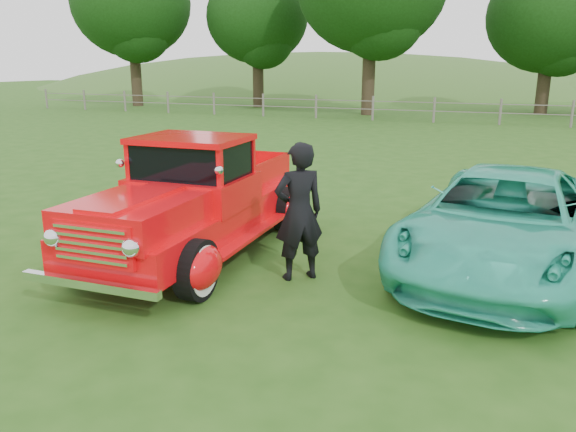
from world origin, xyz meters
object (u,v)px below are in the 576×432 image
(red_pickup, at_px, (196,202))
(tree_far_west, at_px, (131,3))
(tree_mid_west, at_px, (257,18))
(teal_sedan, at_px, (504,222))
(tree_near_east, at_px, (552,16))
(man, at_px, (299,212))

(red_pickup, bearing_deg, tree_far_west, 126.37)
(tree_mid_west, bearing_deg, teal_sedan, -59.28)
(red_pickup, relative_size, teal_sedan, 1.02)
(red_pickup, bearing_deg, teal_sedan, 11.69)
(tree_mid_west, distance_m, teal_sedan, 30.75)
(teal_sedan, bearing_deg, tree_near_east, 94.51)
(teal_sedan, bearing_deg, man, -143.77)
(tree_far_west, bearing_deg, man, -50.46)
(tree_mid_west, height_order, red_pickup, tree_mid_west)
(tree_far_west, bearing_deg, red_pickup, -52.47)
(tree_near_east, relative_size, man, 4.56)
(tree_near_east, xyz_separation_m, man, (-3.98, -28.46, -4.33))
(red_pickup, distance_m, teal_sedan, 4.36)
(tree_near_east, height_order, red_pickup, tree_near_east)
(tree_near_east, bearing_deg, tree_far_west, -173.16)
(tree_mid_west, height_order, tree_near_east, tree_mid_west)
(red_pickup, height_order, man, man)
(tree_mid_west, xyz_separation_m, tree_near_east, (17.00, 1.00, -0.30))
(red_pickup, xyz_separation_m, man, (1.76, -0.39, 0.12))
(teal_sedan, height_order, man, man)
(tree_far_west, relative_size, tree_near_east, 1.19)
(tree_near_east, relative_size, red_pickup, 1.66)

